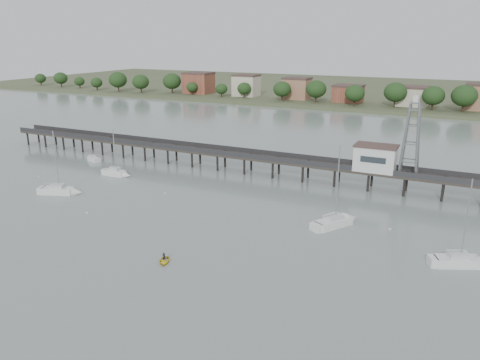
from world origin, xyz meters
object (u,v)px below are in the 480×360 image
(white_tender, at_px, (94,159))
(sailboat_c, at_px, (340,221))
(sailboat_b, at_px, (118,173))
(yellow_dinghy, at_px, (164,262))
(sailboat_a, at_px, (64,191))
(lattice_tower, at_px, (412,139))
(pier, at_px, (262,158))
(sailboat_d, at_px, (466,262))

(white_tender, bearing_deg, sailboat_c, 8.63)
(sailboat_b, xyz_separation_m, yellow_dinghy, (33.59, -30.47, -0.65))
(white_tender, bearing_deg, sailboat_a, -39.39)
(lattice_tower, xyz_separation_m, sailboat_b, (-59.83, -15.62, -10.45))
(lattice_tower, xyz_separation_m, yellow_dinghy, (-26.25, -46.09, -11.10))
(sailboat_c, height_order, white_tender, sailboat_c)
(pier, distance_m, white_tender, 43.65)
(yellow_dinghy, bearing_deg, white_tender, 115.57)
(lattice_tower, bearing_deg, sailboat_c, -109.66)
(sailboat_c, bearing_deg, yellow_dinghy, 173.56)
(lattice_tower, xyz_separation_m, sailboat_a, (-61.29, -30.31, -10.46))
(lattice_tower, height_order, yellow_dinghy, lattice_tower)
(sailboat_c, bearing_deg, sailboat_b, 114.01)
(sailboat_b, xyz_separation_m, sailboat_d, (71.38, -13.23, -0.01))
(pier, relative_size, white_tender, 34.05)
(sailboat_d, height_order, sailboat_a, sailboat_a)
(sailboat_b, height_order, sailboat_c, sailboat_c)
(lattice_tower, bearing_deg, sailboat_d, -68.20)
(pier, relative_size, sailboat_d, 11.38)
(lattice_tower, xyz_separation_m, sailboat_c, (-7.80, -21.83, -10.47))
(sailboat_d, bearing_deg, sailboat_b, 145.44)
(sailboat_b, height_order, sailboat_d, sailboat_d)
(pier, distance_m, sailboat_b, 32.51)
(sailboat_b, relative_size, sailboat_d, 0.86)
(pier, relative_size, yellow_dinghy, 53.60)
(pier, distance_m, lattice_tower, 32.34)
(lattice_tower, bearing_deg, yellow_dinghy, -119.66)
(pier, distance_m, sailboat_a, 42.62)
(lattice_tower, xyz_separation_m, sailboat_d, (11.54, -28.85, -10.46))
(sailboat_b, xyz_separation_m, sailboat_c, (52.04, -6.21, -0.02))
(lattice_tower, height_order, sailboat_a, lattice_tower)
(pier, height_order, white_tender, pier)
(sailboat_d, xyz_separation_m, white_tender, (-85.87, 21.08, -0.15))
(lattice_tower, height_order, sailboat_c, lattice_tower)
(sailboat_b, relative_size, sailboat_c, 0.78)
(pier, distance_m, yellow_dinghy, 46.54)
(lattice_tower, bearing_deg, sailboat_a, -153.69)
(lattice_tower, distance_m, yellow_dinghy, 54.19)
(pier, height_order, lattice_tower, lattice_tower)
(yellow_dinghy, bearing_deg, lattice_tower, 34.46)
(sailboat_a, relative_size, yellow_dinghy, 4.83)
(sailboat_a, bearing_deg, sailboat_d, -19.40)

